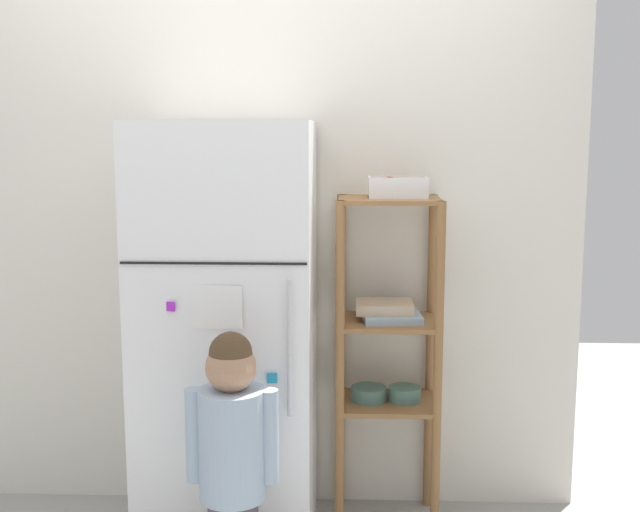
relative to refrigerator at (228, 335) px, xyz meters
The scene contains 5 objects.
kitchen_wall_back 0.43m from the refrigerator, 69.27° to the left, with size 2.61×0.03×2.13m, color silver.
refrigerator is the anchor object (origin of this frame).
child_standing 0.54m from the refrigerator, 80.18° to the right, with size 0.31×0.23×0.95m.
pantry_shelf_unit 0.63m from the refrigerator, 11.80° to the left, with size 0.41×0.33×1.34m.
fruit_bin 0.87m from the refrigerator, 10.55° to the left, with size 0.23×0.16×0.08m.
Camera 1 is at (0.35, -2.94, 1.59)m, focal length 44.77 mm.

